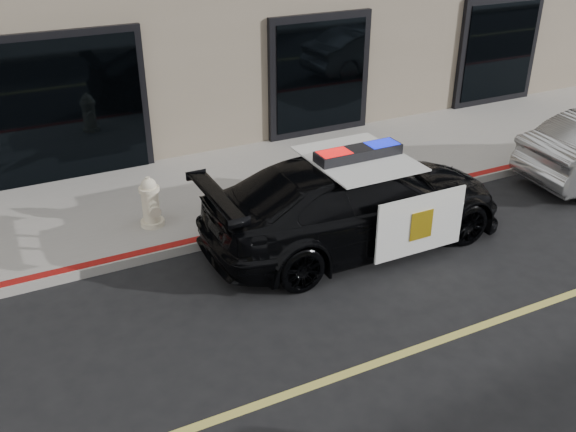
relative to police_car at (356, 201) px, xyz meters
name	(u,v)px	position (x,y,z in m)	size (l,w,h in m)	color
ground	(265,403)	(-2.79, -2.65, -0.73)	(120.00, 120.00, 0.00)	black
sidewalk_n	(141,207)	(-2.79, 2.60, -0.65)	(60.00, 3.50, 0.15)	gray
police_car	(356,201)	(0.00, 0.00, 0.00)	(2.25, 4.94, 1.62)	black
fire_hydrant	(151,203)	(-2.82, 1.70, -0.18)	(0.39, 0.54, 0.86)	beige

